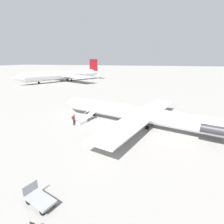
# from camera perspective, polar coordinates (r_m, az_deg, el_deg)

# --- Properties ---
(ground_plane) EXTENTS (600.00, 600.00, 0.00)m
(ground_plane) POSITION_cam_1_polar(r_m,az_deg,el_deg) (26.87, 7.36, -3.99)
(ground_plane) COLOR gray
(airplane_main) EXTENTS (29.01, 22.57, 5.90)m
(airplane_main) POSITION_cam_1_polar(r_m,az_deg,el_deg) (25.99, 9.21, -0.68)
(airplane_main) COLOR silver
(airplane_main) RESTS_ON ground
(airplane_far_right) EXTENTS (32.53, 41.44, 9.94)m
(airplane_far_right) POSITION_cam_1_polar(r_m,az_deg,el_deg) (84.33, -15.36, 11.62)
(airplane_far_right) COLOR silver
(airplane_far_right) RESTS_ON ground
(boarding_stairs) EXTENTS (1.94, 4.14, 1.54)m
(boarding_stairs) POSITION_cam_1_polar(r_m,az_deg,el_deg) (27.58, -9.62, -2.76)
(boarding_stairs) COLOR silver
(boarding_stairs) RESTS_ON ground
(passenger) EXTENTS (0.40, 0.56, 1.74)m
(passenger) POSITION_cam_1_polar(r_m,az_deg,el_deg) (26.57, -12.35, -2.19)
(passenger) COLOR #23232D
(passenger) RESTS_ON ground
(luggage_cart) EXTENTS (2.42, 1.66, 1.22)m
(luggage_cart) POSITION_cam_1_polar(r_m,az_deg,el_deg) (13.96, -22.78, -24.57)
(luggage_cart) COLOR gray
(luggage_cart) RESTS_ON ground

